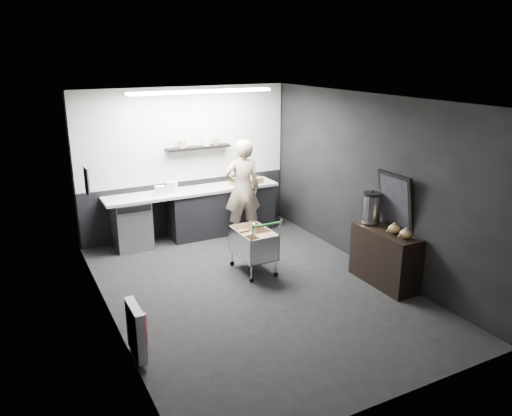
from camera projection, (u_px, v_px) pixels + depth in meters
floor at (255, 289)px, 7.22m from camera, size 5.50×5.50×0.00m
ceiling at (255, 99)px, 6.40m from camera, size 5.50×5.50×0.00m
wall_back at (186, 162)px, 9.14m from camera, size 5.50×0.00×5.50m
wall_front at (395, 277)px, 4.48m from camera, size 5.50×0.00×5.50m
wall_left at (105, 222)px, 5.93m from camera, size 0.00×5.50×5.50m
wall_right at (370, 183)px, 7.69m from camera, size 0.00×5.50×5.50m
kitchen_wall_panel at (185, 135)px, 8.97m from camera, size 3.95×0.02×1.70m
dado_panel at (188, 206)px, 9.38m from camera, size 3.95×0.02×1.00m
floating_shelf at (198, 147)px, 9.03m from camera, size 1.20×0.22×0.04m
wall_clock at (254, 114)px, 9.49m from camera, size 0.20×0.03×0.20m
poster at (87, 181)px, 6.98m from camera, size 0.02×0.30×0.40m
poster_red_band at (86, 176)px, 6.96m from camera, size 0.02×0.22×0.10m
radiator at (136, 330)px, 5.50m from camera, size 0.10×0.50×0.60m
ceiling_strip at (202, 92)px, 7.98m from camera, size 2.40×0.20×0.04m
prep_counter at (201, 212)px, 9.19m from camera, size 3.20×0.61×0.90m
person at (242, 190)px, 8.95m from camera, size 0.73×0.54×1.83m
shopping_cart at (253, 245)px, 7.68m from camera, size 0.50×0.83×0.92m
sideboard at (385, 249)px, 7.27m from camera, size 0.47×1.10×1.65m
fire_extinguisher at (140, 329)px, 5.72m from camera, size 0.15×0.15×0.51m
cardboard_box at (246, 181)px, 9.39m from camera, size 0.64×0.56×0.11m
pink_tub at (172, 187)px, 8.79m from camera, size 0.20×0.20×0.20m
white_container at (160, 190)px, 8.65m from camera, size 0.20×0.17×0.16m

